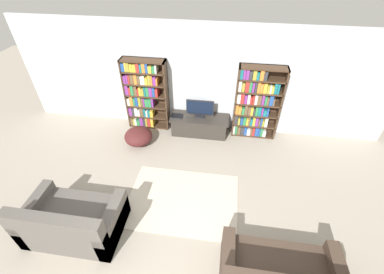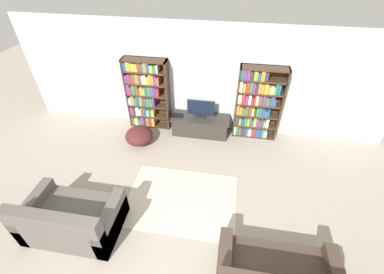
{
  "view_description": "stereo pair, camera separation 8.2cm",
  "coord_description": "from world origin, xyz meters",
  "px_view_note": "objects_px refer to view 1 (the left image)",
  "views": [
    {
      "loc": [
        0.61,
        -1.24,
        4.02
      ],
      "look_at": [
        0.01,
        2.83,
        0.7
      ],
      "focal_mm": 24.0,
      "sensor_mm": 36.0,
      "label": 1
    },
    {
      "loc": [
        0.69,
        -1.23,
        4.02
      ],
      "look_at": [
        0.01,
        2.83,
        0.7
      ],
      "focal_mm": 24.0,
      "sensor_mm": 36.0,
      "label": 2
    }
  ],
  "objects_px": {
    "tv_stand": "(199,125)",
    "bookshelf_left": "(144,94)",
    "laptop": "(177,116)",
    "bookshelf_right": "(255,103)",
    "beanbag_ottoman": "(138,136)",
    "couch_left_sectional": "(73,222)",
    "television": "(200,108)"
  },
  "relations": [
    {
      "from": "television",
      "to": "laptop",
      "type": "relative_size",
      "value": 2.3
    },
    {
      "from": "bookshelf_left",
      "to": "couch_left_sectional",
      "type": "bearing_deg",
      "value": -95.82
    },
    {
      "from": "couch_left_sectional",
      "to": "beanbag_ottoman",
      "type": "relative_size",
      "value": 2.31
    },
    {
      "from": "bookshelf_right",
      "to": "tv_stand",
      "type": "height_order",
      "value": "bookshelf_right"
    },
    {
      "from": "television",
      "to": "laptop",
      "type": "bearing_deg",
      "value": -172.19
    },
    {
      "from": "tv_stand",
      "to": "couch_left_sectional",
      "type": "xyz_separation_m",
      "value": [
        -1.71,
        -3.05,
        0.06
      ]
    },
    {
      "from": "bookshelf_left",
      "to": "television",
      "type": "height_order",
      "value": "bookshelf_left"
    },
    {
      "from": "tv_stand",
      "to": "beanbag_ottoman",
      "type": "height_order",
      "value": "tv_stand"
    },
    {
      "from": "bookshelf_left",
      "to": "bookshelf_right",
      "type": "distance_m",
      "value": 2.66
    },
    {
      "from": "bookshelf_right",
      "to": "beanbag_ottoman",
      "type": "bearing_deg",
      "value": -164.06
    },
    {
      "from": "couch_left_sectional",
      "to": "tv_stand",
      "type": "bearing_deg",
      "value": 60.66
    },
    {
      "from": "television",
      "to": "bookshelf_left",
      "type": "bearing_deg",
      "value": 175.2
    },
    {
      "from": "couch_left_sectional",
      "to": "beanbag_ottoman",
      "type": "distance_m",
      "value": 2.46
    },
    {
      "from": "bookshelf_right",
      "to": "beanbag_ottoman",
      "type": "relative_size",
      "value": 2.73
    },
    {
      "from": "bookshelf_left",
      "to": "laptop",
      "type": "bearing_deg",
      "value": -13.14
    },
    {
      "from": "bookshelf_right",
      "to": "laptop",
      "type": "height_order",
      "value": "bookshelf_right"
    },
    {
      "from": "bookshelf_left",
      "to": "tv_stand",
      "type": "relative_size",
      "value": 1.26
    },
    {
      "from": "couch_left_sectional",
      "to": "laptop",
      "type": "bearing_deg",
      "value": 69.0
    },
    {
      "from": "bookshelf_left",
      "to": "tv_stand",
      "type": "height_order",
      "value": "bookshelf_left"
    },
    {
      "from": "bookshelf_left",
      "to": "television",
      "type": "relative_size",
      "value": 2.72
    },
    {
      "from": "bookshelf_right",
      "to": "bookshelf_left",
      "type": "bearing_deg",
      "value": 179.98
    },
    {
      "from": "laptop",
      "to": "bookshelf_left",
      "type": "bearing_deg",
      "value": 166.86
    },
    {
      "from": "laptop",
      "to": "television",
      "type": "bearing_deg",
      "value": 7.81
    },
    {
      "from": "tv_stand",
      "to": "television",
      "type": "distance_m",
      "value": 0.47
    },
    {
      "from": "tv_stand",
      "to": "bookshelf_left",
      "type": "bearing_deg",
      "value": 173.82
    },
    {
      "from": "bookshelf_left",
      "to": "beanbag_ottoman",
      "type": "distance_m",
      "value": 1.05
    },
    {
      "from": "bookshelf_right",
      "to": "laptop",
      "type": "distance_m",
      "value": 1.89
    },
    {
      "from": "bookshelf_left",
      "to": "tv_stand",
      "type": "distance_m",
      "value": 1.55
    },
    {
      "from": "laptop",
      "to": "couch_left_sectional",
      "type": "xyz_separation_m",
      "value": [
        -1.15,
        -3.0,
        -0.19
      ]
    },
    {
      "from": "television",
      "to": "couch_left_sectional",
      "type": "height_order",
      "value": "television"
    },
    {
      "from": "tv_stand",
      "to": "couch_left_sectional",
      "type": "relative_size",
      "value": 0.94
    },
    {
      "from": "television",
      "to": "beanbag_ottoman",
      "type": "distance_m",
      "value": 1.61
    }
  ]
}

